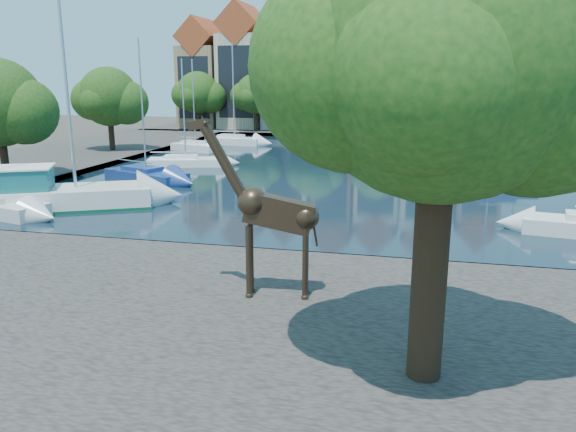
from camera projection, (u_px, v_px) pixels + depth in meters
name	position (u px, v px, depth m)	size (l,w,h in m)	color
ground	(239.00, 257.00, 23.60)	(160.00, 160.00, 0.00)	#38332B
water_basin	(329.00, 169.00, 46.28)	(38.00, 50.00, 0.08)	black
near_quay	(167.00, 320.00, 16.92)	(50.00, 14.00, 0.50)	#48423E
far_quay	(366.00, 131.00, 76.49)	(60.00, 16.00, 0.50)	#48423E
left_quay	(61.00, 157.00, 51.72)	(14.00, 52.00, 0.50)	#48423E
plane_tree	(449.00, 62.00, 11.57)	(8.32, 6.40, 10.62)	#332114
townhouse_west_end	(205.00, 77.00, 79.82)	(5.44, 9.18, 14.93)	#997753
townhouse_west_mid	(245.00, 71.00, 78.29)	(5.94, 9.18, 16.79)	#C4B696
townhouse_west_inner	(291.00, 77.00, 77.08)	(6.43, 9.18, 15.15)	beige
townhouse_center	(338.00, 70.00, 75.40)	(5.44, 9.18, 16.93)	brown
townhouse_east_inner	(383.00, 75.00, 74.24)	(5.94, 9.18, 15.79)	#C0AE89
townhouse_east_mid	(433.00, 72.00, 72.72)	(6.43, 9.18, 16.65)	beige
townhouse_east_end	(485.00, 79.00, 71.53)	(5.44, 9.18, 14.43)	brown
far_tree_far_west	(199.00, 94.00, 74.90)	(7.28, 5.60, 7.68)	#332114
far_tree_west	(256.00, 95.00, 73.18)	(6.76, 5.20, 7.36)	#332114
far_tree_mid_west	(316.00, 94.00, 71.36)	(7.80, 6.00, 8.00)	#332114
far_tree_mid_east	(380.00, 96.00, 69.65)	(7.02, 5.40, 7.52)	#332114
far_tree_east	(447.00, 95.00, 67.86)	(7.54, 5.80, 7.84)	#332114
far_tree_far_east	(517.00, 97.00, 66.15)	(6.76, 5.20, 7.36)	#332114
side_tree_left_far	(110.00, 99.00, 53.58)	(7.28, 5.60, 7.88)	#332114
giraffe_statue	(269.00, 212.00, 17.56)	(3.96, 0.99, 5.66)	#322419
motorsailer	(46.00, 192.00, 31.73)	(11.07, 7.69, 12.40)	silver
sailboat_left_b	(146.00, 173.00, 40.60)	(7.01, 4.69, 9.93)	navy
sailboat_left_c	(186.00, 160.00, 47.42)	(6.64, 3.87, 8.79)	white
sailboat_left_d	(195.00, 145.00, 56.97)	(5.53, 3.52, 9.04)	white
sailboat_left_e	(234.00, 139.00, 62.53)	(6.49, 2.91, 10.90)	white
sailboat_right_b	(489.00, 178.00, 38.59)	(6.30, 3.03, 11.14)	navy
sailboat_right_c	(517.00, 163.00, 45.41)	(5.70, 2.28, 8.70)	silver
sailboat_right_d	(466.00, 142.00, 59.93)	(6.20, 3.52, 8.90)	white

